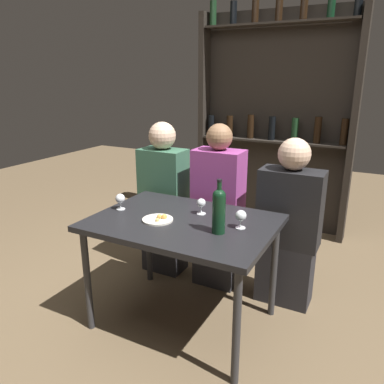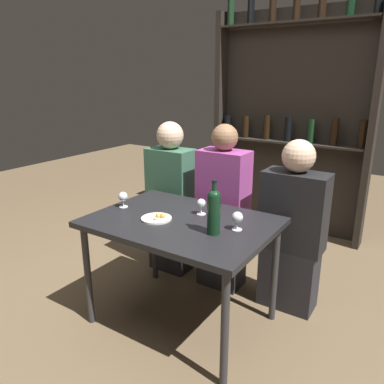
{
  "view_description": "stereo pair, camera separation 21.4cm",
  "coord_description": "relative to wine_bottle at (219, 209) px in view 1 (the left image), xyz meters",
  "views": [
    {
      "loc": [
        1.06,
        -1.9,
        1.59
      ],
      "look_at": [
        0.0,
        0.12,
        0.88
      ],
      "focal_mm": 35.0,
      "sensor_mm": 36.0,
      "label": 1
    },
    {
      "loc": [
        1.24,
        -1.79,
        1.59
      ],
      "look_at": [
        0.0,
        0.12,
        0.88
      ],
      "focal_mm": 35.0,
      "sensor_mm": 36.0,
      "label": 2
    }
  ],
  "objects": [
    {
      "name": "wine_rack_wall",
      "position": [
        -0.27,
        2.02,
        0.31
      ],
      "size": [
        1.6,
        0.21,
        2.33
      ],
      "color": "#28231E",
      "rests_on": "ground_plane"
    },
    {
      "name": "dining_table",
      "position": [
        -0.27,
        0.08,
        -0.21
      ],
      "size": [
        1.13,
        0.81,
        0.73
      ],
      "color": "black",
      "rests_on": "ground_plane"
    },
    {
      "name": "wine_glass_1",
      "position": [
        -0.22,
        0.23,
        -0.07
      ],
      "size": [
        0.06,
        0.06,
        0.11
      ],
      "color": "silver",
      "rests_on": "dining_table"
    },
    {
      "name": "seated_person_right",
      "position": [
        0.26,
        0.64,
        -0.31
      ],
      "size": [
        0.42,
        0.22,
        1.2
      ],
      "color": "#26262B",
      "rests_on": "ground_plane"
    },
    {
      "name": "seated_person_center",
      "position": [
        -0.28,
        0.64,
        -0.27
      ],
      "size": [
        0.36,
        0.22,
        1.27
      ],
      "color": "#26262B",
      "rests_on": "ground_plane"
    },
    {
      "name": "wine_glass_0",
      "position": [
        0.09,
        0.12,
        -0.07
      ],
      "size": [
        0.07,
        0.07,
        0.11
      ],
      "color": "silver",
      "rests_on": "dining_table"
    },
    {
      "name": "wine_bottle",
      "position": [
        0.0,
        0.0,
        0.0
      ],
      "size": [
        0.08,
        0.08,
        0.32
      ],
      "color": "black",
      "rests_on": "dining_table"
    },
    {
      "name": "wine_glass_2",
      "position": [
        -0.74,
        0.06,
        -0.07
      ],
      "size": [
        0.06,
        0.06,
        0.11
      ],
      "color": "silver",
      "rests_on": "dining_table"
    },
    {
      "name": "food_plate_0",
      "position": [
        -0.41,
        -0.0,
        -0.14
      ],
      "size": [
        0.19,
        0.19,
        0.04
      ],
      "color": "silver",
      "rests_on": "dining_table"
    },
    {
      "name": "ground_plane",
      "position": [
        -0.27,
        0.08,
        -0.87
      ],
      "size": [
        10.0,
        10.0,
        0.0
      ],
      "primitive_type": "plane",
      "color": "brown"
    },
    {
      "name": "seated_person_left",
      "position": [
        -0.77,
        0.64,
        -0.27
      ],
      "size": [
        0.37,
        0.22,
        1.25
      ],
      "color": "#26262B",
      "rests_on": "ground_plane"
    }
  ]
}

